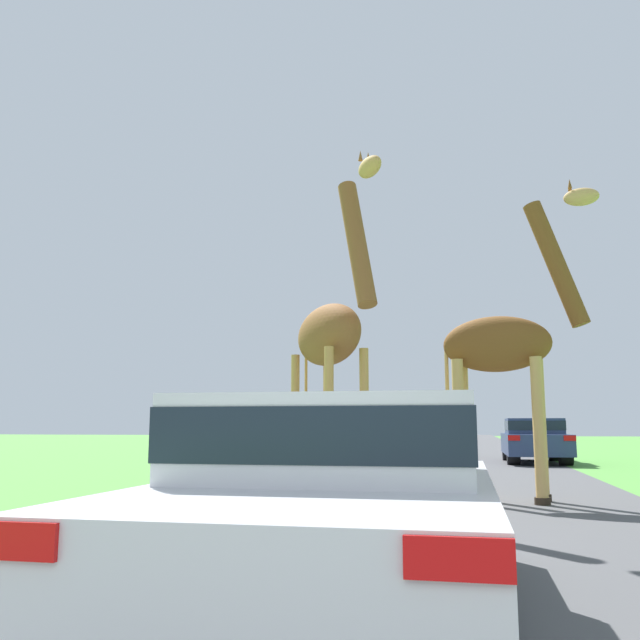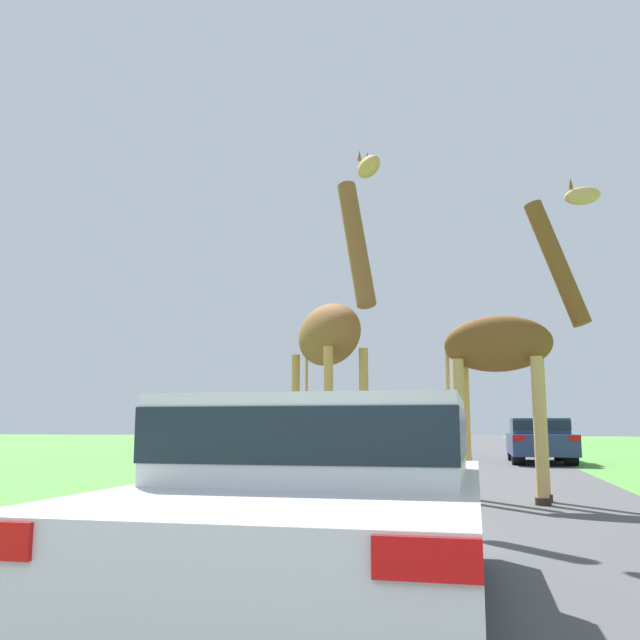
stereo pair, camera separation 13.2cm
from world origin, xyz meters
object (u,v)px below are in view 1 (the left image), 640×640
car_lead_maroon (340,494)px  car_queue_left (534,439)px  giraffe_near_road (332,334)px  car_far_ahead (424,437)px  car_queue_right (336,442)px  giraffe_companion (506,350)px

car_lead_maroon → car_queue_left: bearing=81.0°
giraffe_near_road → car_far_ahead: (0.43, 16.31, -1.89)m
giraffe_near_road → car_queue_right: bearing=-115.9°
car_lead_maroon → giraffe_companion: bearing=77.6°
giraffe_companion → car_lead_maroon: size_ratio=1.14×
car_lead_maroon → car_far_ahead: size_ratio=1.13×
giraffe_near_road → car_queue_left: (4.22, 13.06, -1.90)m
car_lead_maroon → car_queue_left: (3.00, 18.99, 0.01)m
car_queue_right → car_queue_left: car_queue_right is taller
car_lead_maroon → car_far_ahead: (-0.80, 22.24, 0.02)m
car_lead_maroon → car_far_ahead: car_far_ahead is taller
car_queue_right → car_queue_left: size_ratio=0.95×
giraffe_near_road → car_queue_right: (-1.09, 6.01, -1.85)m
giraffe_companion → car_queue_right: bearing=-134.3°
giraffe_near_road → giraffe_companion: size_ratio=1.01×
car_queue_right → car_far_ahead: bearing=81.6°
giraffe_companion → car_far_ahead: 15.55m
giraffe_near_road → car_queue_left: bearing=-144.1°
giraffe_companion → car_queue_left: giraffe_companion is taller
car_lead_maroon → car_queue_left: car_queue_left is taller
car_queue_right → car_far_ahead: car_queue_right is taller
giraffe_companion → car_queue_right: size_ratio=1.19×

